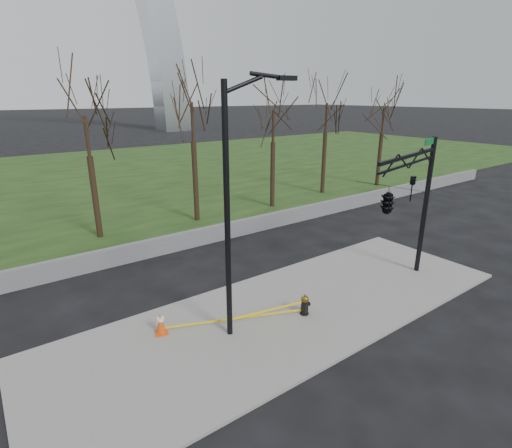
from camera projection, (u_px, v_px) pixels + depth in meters
ground at (291, 312)px, 14.37m from camera, size 500.00×500.00×0.00m
sidewalk at (291, 311)px, 14.35m from camera, size 18.00×6.00×0.10m
grass_strip at (85, 178)px, 37.36m from camera, size 120.00×40.00×0.06m
guardrail at (191, 239)px, 20.36m from camera, size 60.00×0.30×0.90m
tree_row at (147, 161)px, 22.02m from camera, size 45.00×4.00×8.13m
fire_hydrant at (305, 305)px, 13.93m from camera, size 0.48×0.31×0.78m
traffic_cone at (161, 323)px, 12.79m from camera, size 0.47×0.47×0.76m
street_light at (234, 197)px, 11.57m from camera, size 2.38×0.50×8.21m
traffic_signal_mast at (397, 196)px, 14.01m from camera, size 5.00×2.54×6.00m
caution_tape at (248, 315)px, 13.38m from camera, size 4.63×1.91×0.40m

